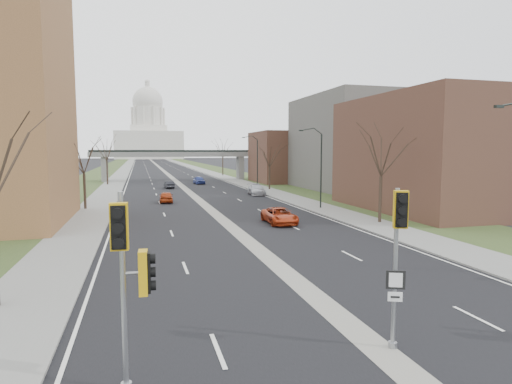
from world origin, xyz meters
name	(u,v)px	position (x,y,z in m)	size (l,w,h in m)	color
ground	(391,360)	(0.00, 0.00, 0.00)	(700.00, 700.00, 0.00)	black
road_surface	(160,168)	(0.00, 150.00, 0.01)	(20.00, 600.00, 0.01)	black
median_strip	(160,168)	(0.00, 150.00, 0.00)	(1.20, 600.00, 0.02)	gray
sidewalk_right	(193,167)	(12.00, 150.00, 0.06)	(4.00, 600.00, 0.12)	gray
sidewalk_left	(126,168)	(-12.00, 150.00, 0.06)	(4.00, 600.00, 0.12)	gray
grass_verge_right	(208,167)	(18.00, 150.00, 0.05)	(8.00, 600.00, 0.10)	#293E1C
grass_verge_left	(108,168)	(-18.00, 150.00, 0.05)	(8.00, 600.00, 0.10)	#293E1C
commercial_block_near	(442,154)	(24.00, 28.00, 6.00)	(16.00, 20.00, 12.00)	#523226
commercial_block_mid	(363,143)	(28.00, 52.00, 7.50)	(18.00, 22.00, 15.00)	#56544E
commercial_block_far	(290,157)	(22.00, 70.00, 5.00)	(14.00, 14.00, 10.00)	#523226
pedestrian_bridge	(175,158)	(0.00, 80.00, 4.84)	(34.00, 3.00, 6.45)	slate
capitol	(149,134)	(0.00, 320.00, 18.60)	(48.00, 42.00, 55.75)	silver
streetlight_mid	(314,145)	(10.99, 32.00, 6.95)	(2.61, 0.20, 8.70)	black
streetlight_far	(253,147)	(10.99, 58.00, 6.95)	(2.61, 0.20, 8.70)	black
tree_left_b	(83,152)	(-13.00, 38.00, 6.23)	(6.75, 6.75, 8.81)	#382B21
tree_left_c	(106,147)	(-13.00, 72.00, 7.04)	(7.65, 7.65, 9.99)	#382B21
tree_right_a	(382,147)	(13.00, 22.00, 6.64)	(7.20, 7.20, 9.40)	#382B21
tree_right_b	(270,154)	(13.00, 55.00, 5.82)	(6.30, 6.30, 8.22)	#382B21
tree_right_c	(223,148)	(13.00, 95.00, 7.04)	(7.65, 7.65, 9.99)	#382B21
signal_pole_left	(130,264)	(-7.57, 0.25, 3.50)	(0.99, 0.93, 5.35)	gray
signal_pole_median	(398,240)	(0.40, 0.45, 3.63)	(0.74, 0.87, 5.21)	gray
car_left_near	(166,197)	(-4.18, 42.28, 0.68)	(1.62, 4.02, 1.37)	#9C3311
car_left_far	(169,185)	(-2.52, 61.98, 0.62)	(1.31, 3.76, 1.24)	black
car_right_near	(279,216)	(4.45, 24.18, 0.69)	(2.30, 4.98, 1.38)	#A32F11
car_right_mid	(256,190)	(8.87, 47.94, 0.74)	(2.07, 5.08, 1.48)	#A6A7AE
car_right_far	(199,180)	(3.62, 69.98, 0.73)	(1.73, 4.31, 1.47)	navy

